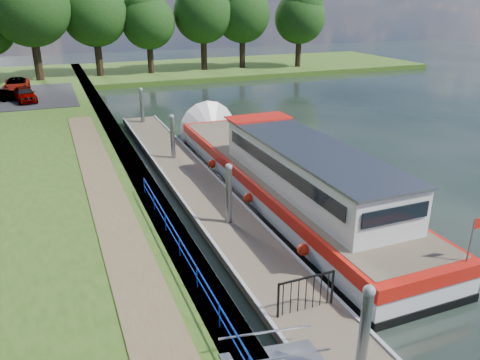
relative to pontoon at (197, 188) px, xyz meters
name	(u,v)px	position (x,y,z in m)	size (l,w,h in m)	color
bank_edge	(138,178)	(-2.55, 2.00, 0.20)	(1.10, 90.00, 0.78)	#473D2D
far_bank	(196,69)	(12.00, 39.00, 0.12)	(60.00, 18.00, 0.60)	#2F4F16
footpath	(122,238)	(-4.40, -5.00, 0.62)	(1.60, 40.00, 0.05)	brown
blue_fence	(207,290)	(-2.75, -10.00, 1.13)	(0.04, 18.04, 0.72)	#0C2DBF
pontoon	(197,188)	(0.00, 0.00, 0.00)	(2.50, 30.00, 0.56)	brown
mooring_piles	(196,168)	(0.00, 0.00, 1.10)	(0.30, 27.30, 3.55)	gray
gangway	(274,359)	(-1.85, -12.50, 0.44)	(2.58, 1.00, 0.92)	#A5A8AD
gate_panel	(306,289)	(0.00, -10.80, 0.97)	(1.85, 0.05, 1.15)	black
barge	(277,172)	(3.60, -1.62, 0.90)	(4.36, 21.15, 4.78)	black
horizon_trees	(83,8)	(-1.61, 35.68, 7.76)	(54.38, 10.03, 12.87)	#332316
car_a	(25,94)	(-8.13, 22.47, 1.29)	(1.52, 3.77, 1.28)	#999999
car_d	(17,85)	(-8.92, 27.55, 1.29)	(2.12, 4.60, 1.28)	#999999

